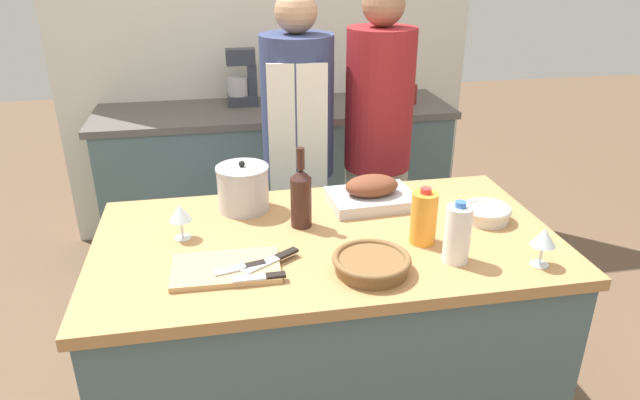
% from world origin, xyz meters
% --- Properties ---
extents(kitchen_island, '(1.58, 0.86, 0.91)m').
position_xyz_m(kitchen_island, '(0.00, 0.00, 0.45)').
color(kitchen_island, '#4C666B').
rests_on(kitchen_island, ground_plane).
extents(back_counter, '(2.12, 0.60, 0.93)m').
position_xyz_m(back_counter, '(0.00, 1.62, 0.47)').
color(back_counter, '#4C666B').
rests_on(back_counter, ground_plane).
extents(back_wall, '(2.62, 0.10, 2.55)m').
position_xyz_m(back_wall, '(0.00, 1.97, 1.27)').
color(back_wall, silver).
rests_on(back_wall, ground_plane).
extents(roasting_pan, '(0.33, 0.24, 0.12)m').
position_xyz_m(roasting_pan, '(0.22, 0.23, 0.95)').
color(roasting_pan, '#BCBCC1').
rests_on(roasting_pan, kitchen_island).
extents(wicker_basket, '(0.24, 0.24, 0.05)m').
position_xyz_m(wicker_basket, '(0.09, -0.25, 0.94)').
color(wicker_basket, brown).
rests_on(wicker_basket, kitchen_island).
extents(cutting_board, '(0.33, 0.21, 0.02)m').
position_xyz_m(cutting_board, '(-0.35, -0.17, 0.92)').
color(cutting_board, tan).
rests_on(cutting_board, kitchen_island).
extents(stock_pot, '(0.20, 0.20, 0.19)m').
position_xyz_m(stock_pot, '(-0.27, 0.28, 0.99)').
color(stock_pot, '#B7B7BC').
rests_on(stock_pot, kitchen_island).
extents(mixing_bowl, '(0.17, 0.17, 0.06)m').
position_xyz_m(mixing_bowl, '(0.59, 0.02, 0.94)').
color(mixing_bowl, beige).
rests_on(mixing_bowl, kitchen_island).
extents(juice_jug, '(0.09, 0.09, 0.20)m').
position_xyz_m(juice_jug, '(0.31, -0.10, 1.00)').
color(juice_jug, orange).
rests_on(juice_jug, kitchen_island).
extents(milk_jug, '(0.08, 0.08, 0.21)m').
position_xyz_m(milk_jug, '(0.37, -0.24, 1.00)').
color(milk_jug, white).
rests_on(milk_jug, kitchen_island).
extents(wine_bottle_green, '(0.07, 0.07, 0.29)m').
position_xyz_m(wine_bottle_green, '(-0.07, 0.10, 1.02)').
color(wine_bottle_green, '#381E19').
rests_on(wine_bottle_green, kitchen_island).
extents(wine_glass_left, '(0.08, 0.08, 0.13)m').
position_xyz_m(wine_glass_left, '(0.62, -0.31, 1.00)').
color(wine_glass_left, silver).
rests_on(wine_glass_left, kitchen_island).
extents(wine_glass_right, '(0.08, 0.08, 0.13)m').
position_xyz_m(wine_glass_right, '(-0.49, 0.08, 1.00)').
color(wine_glass_right, silver).
rests_on(wine_glass_right, kitchen_island).
extents(knife_chef, '(0.19, 0.14, 0.01)m').
position_xyz_m(knife_chef, '(-0.20, -0.16, 0.93)').
color(knife_chef, '#B7B7BC').
rests_on(knife_chef, cutting_board).
extents(knife_paring, '(0.16, 0.07, 0.01)m').
position_xyz_m(knife_paring, '(-0.30, -0.19, 0.93)').
color(knife_paring, '#B7B7BC').
rests_on(knife_paring, cutting_board).
extents(knife_bread, '(0.16, 0.03, 0.01)m').
position_xyz_m(knife_bread, '(-0.25, -0.26, 0.93)').
color(knife_bread, '#B7B7BC').
rests_on(knife_bread, cutting_board).
extents(stand_mixer, '(0.18, 0.14, 0.33)m').
position_xyz_m(stand_mixer, '(-0.18, 1.74, 1.07)').
color(stand_mixer, '#333842').
rests_on(stand_mixer, back_counter).
extents(condiment_bottle_tall, '(0.06, 0.06, 0.14)m').
position_xyz_m(condiment_bottle_tall, '(0.84, 1.57, 0.99)').
color(condiment_bottle_tall, maroon).
rests_on(condiment_bottle_tall, back_counter).
extents(condiment_bottle_short, '(0.05, 0.05, 0.13)m').
position_xyz_m(condiment_bottle_short, '(0.68, 1.49, 0.99)').
color(condiment_bottle_short, maroon).
rests_on(condiment_bottle_short, back_counter).
extents(person_cook_aproned, '(0.34, 0.36, 1.65)m').
position_xyz_m(person_cook_aproned, '(0.03, 0.89, 0.91)').
color(person_cook_aproned, beige).
rests_on(person_cook_aproned, ground_plane).
extents(person_cook_guest, '(0.33, 0.33, 1.68)m').
position_xyz_m(person_cook_guest, '(0.43, 0.88, 0.93)').
color(person_cook_guest, beige).
rests_on(person_cook_guest, ground_plane).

